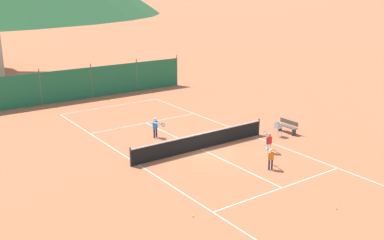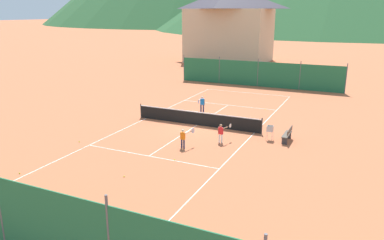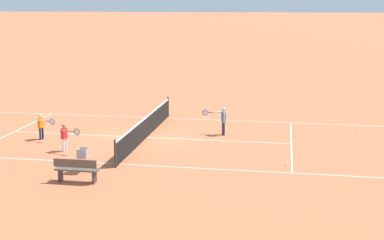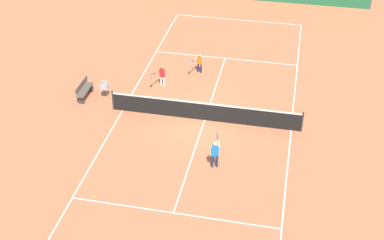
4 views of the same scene
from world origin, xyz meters
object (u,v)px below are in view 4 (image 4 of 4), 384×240
Objects in this scene: player_far_service at (215,152)px; tennis_ball_alley_left at (94,196)px; player_near_service at (162,75)px; tennis_ball_alley_right at (307,31)px; player_near_baseline at (199,62)px; tennis_ball_mid_court at (153,137)px; tennis_ball_far_corner at (314,68)px; ball_hopper at (105,87)px; tennis_ball_near_corner at (227,36)px; tennis_net at (205,111)px; courtside_bench at (84,90)px; tennis_ball_by_net_right at (199,56)px.

player_far_service is 5.25m from tennis_ball_alley_left.
player_near_service is 17.56× the size of tennis_ball_alley_right.
player_near_baseline reaches higher than tennis_ball_mid_court.
ball_hopper reaches higher than tennis_ball_far_corner.
player_near_baseline is 17.25× the size of tennis_ball_alley_left.
tennis_ball_far_corner is 6.09m from tennis_ball_near_corner.
tennis_ball_alley_left is at bearing 86.91° from player_near_service.
tennis_net is 7.12× the size of player_far_service.
tennis_net is 139.09× the size of tennis_ball_mid_court.
tennis_ball_alley_left is 7.44m from ball_hopper.
tennis_net is 139.09× the size of tennis_ball_far_corner.
ball_hopper reaches higher than tennis_ball_alley_right.
tennis_net is 139.09× the size of tennis_ball_alley_left.
tennis_ball_far_corner is 0.07× the size of ball_hopper.
tennis_ball_alley_left is 14.91m from tennis_ball_far_corner.
player_far_service is at bearing 105.87° from player_near_baseline.
ball_hopper reaches higher than tennis_ball_alley_left.
ball_hopper is at bearing -40.99° from tennis_ball_mid_court.
tennis_ball_far_corner is (-6.14, -1.78, -0.63)m from player_near_baseline.
tennis_net is at bearing 92.02° from tennis_ball_near_corner.
tennis_ball_near_corner is at bearing -87.98° from tennis_net.
tennis_ball_alley_right is 14.08m from ball_hopper.
player_near_service reaches higher than tennis_ball_far_corner.
tennis_ball_mid_court is (7.05, 8.11, 0.00)m from tennis_ball_far_corner.
courtside_bench is at bearing 35.28° from player_near_baseline.
tennis_ball_alley_right is at bearing -103.47° from player_far_service.
ball_hopper is at bearing -170.39° from courtside_bench.
courtside_bench is (5.20, 3.68, -0.22)m from player_near_baseline.
tennis_ball_mid_court is at bearing 81.13° from tennis_ball_near_corner.
player_near_baseline is 6.42m from tennis_ball_mid_court.
tennis_ball_alley_left is (4.32, 2.88, -0.72)m from player_far_service.
tennis_ball_mid_court is 1.00× the size of tennis_ball_by_net_right.
tennis_ball_by_net_right is (-1.74, -12.52, 0.00)m from tennis_ball_alley_left.
player_near_baseline reaches higher than tennis_ball_far_corner.
tennis_ball_mid_court is 8.23m from tennis_ball_by_net_right.
tennis_ball_near_corner is 9.66m from ball_hopper.
ball_hopper is at bearing -10.15° from tennis_net.
tennis_ball_alley_left is 7.61m from courtside_bench.
tennis_ball_by_net_right is at bearing -74.96° from player_far_service.
tennis_ball_near_corner is at bearing -110.66° from player_near_service.
ball_hopper is at bearing 34.39° from player_near_service.
tennis_ball_mid_court is 0.07× the size of ball_hopper.
courtside_bench reaches higher than tennis_ball_near_corner.
player_near_service reaches higher than tennis_ball_near_corner.
tennis_ball_mid_court and tennis_ball_by_net_right have the same top height.
player_near_baseline is at bearing -101.28° from tennis_ball_alley_left.
tennis_ball_alley_left is at bearing 78.72° from player_near_baseline.
ball_hopper is (4.98, 8.26, 0.62)m from tennis_ball_near_corner.
tennis_net is 11.93m from tennis_ball_alley_right.
player_near_service is 17.56× the size of tennis_ball_alley_left.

